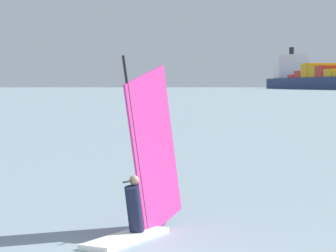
% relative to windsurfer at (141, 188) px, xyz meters
% --- Properties ---
extents(windsurfer, '(1.04, 3.90, 4.11)m').
position_rel_windsurfer_xyz_m(windsurfer, '(0.00, 0.00, 0.00)').
color(windsurfer, white).
rests_on(windsurfer, ground_plane).
extents(cargo_ship, '(122.48, 199.13, 34.50)m').
position_rel_windsurfer_xyz_m(cargo_ship, '(-98.42, 570.18, 6.59)').
color(cargo_ship, navy).
rests_on(cargo_ship, ground_plane).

